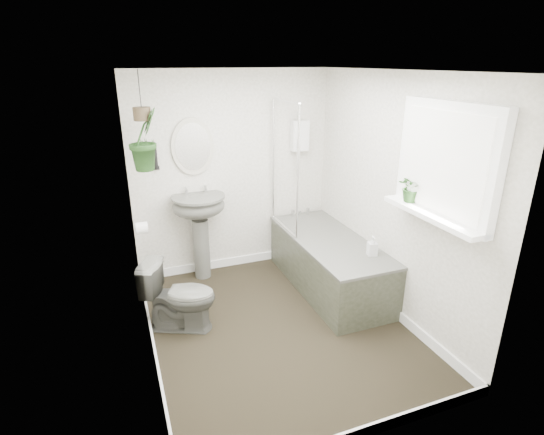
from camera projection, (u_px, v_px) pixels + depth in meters
name	position (u px, v px, depth m)	size (l,w,h in m)	color
floor	(278.00, 327.00, 4.04)	(2.30, 2.80, 0.02)	black
ceiling	(279.00, 69.00, 3.23)	(2.30, 2.80, 0.02)	white
wall_back	(233.00, 174.00, 4.87)	(2.30, 0.02, 2.30)	white
wall_front	(370.00, 290.00, 2.40)	(2.30, 0.02, 2.30)	white
wall_left	(138.00, 230.00, 3.25)	(0.02, 2.80, 2.30)	white
wall_right	(392.00, 198.00, 4.02)	(0.02, 2.80, 2.30)	white
skirting	(278.00, 321.00, 4.02)	(2.30, 2.80, 0.10)	white
bathtub	(329.00, 263.00, 4.64)	(0.72, 1.72, 0.58)	#53534C
bath_screen	(285.00, 167.00, 4.61)	(0.04, 0.72, 1.40)	silver
shower_box	(300.00, 136.00, 4.94)	(0.20, 0.10, 0.35)	white
oval_mirror	(193.00, 147.00, 4.56)	(0.46, 0.03, 0.62)	beige
wall_sconce	(156.00, 159.00, 4.46)	(0.04, 0.04, 0.22)	black
toilet_roll_holder	(142.00, 228.00, 3.97)	(0.11, 0.11, 0.11)	white
window_recess	(446.00, 162.00, 3.21)	(0.08, 1.00, 0.90)	white
window_sill	(431.00, 215.00, 3.33)	(0.18, 1.00, 0.04)	white
window_blinds	(441.00, 163.00, 3.20)	(0.01, 0.86, 0.76)	white
toilet	(180.00, 296.00, 3.91)	(0.38, 0.66, 0.67)	#53534C
pedestal_sink	(201.00, 237.00, 4.80)	(0.58, 0.50, 0.99)	#53534C
sill_plant	(412.00, 187.00, 3.55)	(0.23, 0.20, 0.25)	black
hanging_plant	(145.00, 139.00, 3.96)	(0.32, 0.26, 0.58)	black
soap_bottle	(372.00, 246.00, 4.13)	(0.09, 0.09, 0.20)	black
hanging_pot	(142.00, 114.00, 3.88)	(0.16, 0.16, 0.12)	#3B2F1F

